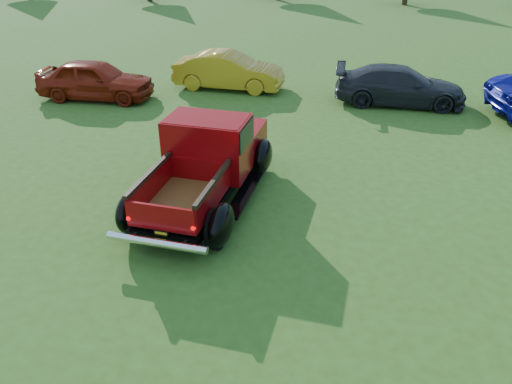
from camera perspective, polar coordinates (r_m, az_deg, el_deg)
ground at (r=9.44m, az=-0.42°, el=-6.14°), size 120.00×120.00×0.00m
pickup_truck at (r=10.83m, az=-5.40°, el=3.81°), size 2.71×4.97×1.78m
show_car_red at (r=17.84m, az=-17.89°, el=12.13°), size 3.82×1.56×1.30m
show_car_yellow at (r=18.12m, az=-3.14°, el=13.66°), size 3.94×1.65×1.26m
show_car_grey at (r=17.18m, az=16.13°, el=11.61°), size 4.22×1.84×1.21m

